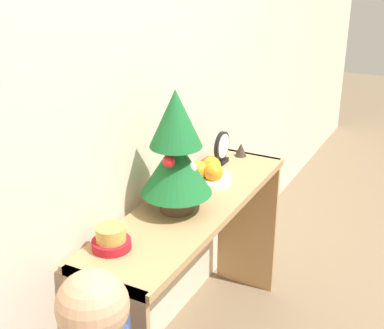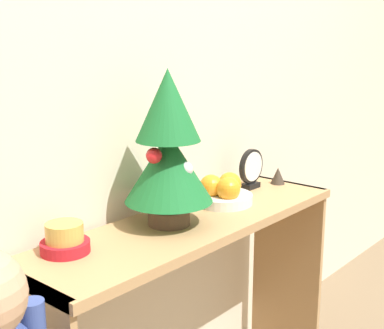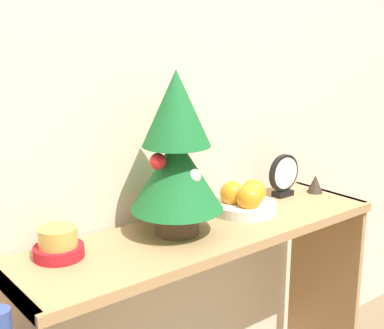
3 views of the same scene
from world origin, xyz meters
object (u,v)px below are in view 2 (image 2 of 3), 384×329
object	(u,v)px
singing_bowl	(65,240)
desk_clock	(251,169)
fruit_bowl	(223,192)
mini_tree	(168,148)
figurine	(278,176)

from	to	relation	value
singing_bowl	desk_clock	world-z (taller)	desk_clock
fruit_bowl	mini_tree	bearing A→B (deg)	-178.60
desk_clock	figurine	distance (m)	0.14
fruit_bowl	singing_bowl	distance (m)	0.63
desk_clock	figurine	xyz separation A→B (m)	(0.12, -0.04, -0.04)
figurine	fruit_bowl	bearing A→B (deg)	179.14
fruit_bowl	singing_bowl	bearing A→B (deg)	175.45
mini_tree	desk_clock	size ratio (longest dim) A/B	3.12
fruit_bowl	desk_clock	bearing A→B (deg)	9.57
desk_clock	mini_tree	bearing A→B (deg)	-174.92
singing_bowl	figurine	size ratio (longest dim) A/B	2.04
fruit_bowl	singing_bowl	size ratio (longest dim) A/B	1.56
desk_clock	figurine	world-z (taller)	desk_clock
fruit_bowl	desk_clock	xyz separation A→B (m)	(0.23, 0.04, 0.03)
singing_bowl	fruit_bowl	bearing A→B (deg)	-4.55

